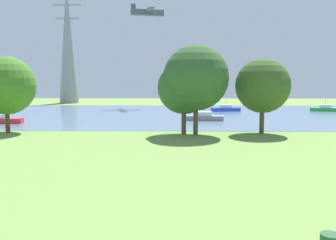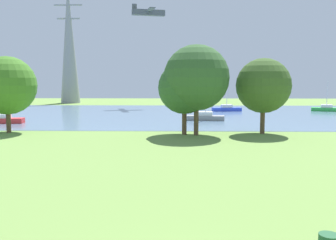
{
  "view_description": "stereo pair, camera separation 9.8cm",
  "coord_description": "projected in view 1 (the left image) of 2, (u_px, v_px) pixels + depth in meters",
  "views": [
    {
      "loc": [
        0.1,
        -7.31,
        5.04
      ],
      "look_at": [
        -0.44,
        15.65,
        2.64
      ],
      "focal_mm": 40.01,
      "sensor_mm": 36.0,
      "label": 1
    },
    {
      "loc": [
        0.2,
        -7.31,
        5.04
      ],
      "look_at": [
        -0.44,
        15.65,
        2.64
      ],
      "focal_mm": 40.01,
      "sensor_mm": 36.0,
      "label": 2
    }
  ],
  "objects": [
    {
      "name": "ground_plane",
      "position": [
        175.0,
        145.0,
        29.67
      ],
      "size": [
        160.0,
        160.0,
        0.0
      ],
      "primitive_type": "plane",
      "color": "olive"
    },
    {
      "name": "water_surface",
      "position": [
        176.0,
        114.0,
        57.51
      ],
      "size": [
        140.0,
        40.0,
        0.02
      ],
      "primitive_type": "cube",
      "color": "slate",
      "rests_on": "ground"
    },
    {
      "name": "sailboat_green",
      "position": [
        325.0,
        109.0,
        62.69
      ],
      "size": [
        5.03,
        2.88,
        5.14
      ],
      "color": "green",
      "rests_on": "water_surface"
    },
    {
      "name": "sailboat_red",
      "position": [
        2.0,
        120.0,
        44.59
      ],
      "size": [
        4.94,
        2.05,
        5.23
      ],
      "color": "red",
      "rests_on": "water_surface"
    },
    {
      "name": "sailboat_gray",
      "position": [
        205.0,
        117.0,
        48.04
      ],
      "size": [
        4.93,
        1.99,
        5.15
      ],
      "color": "gray",
      "rests_on": "water_surface"
    },
    {
      "name": "sailboat_blue",
      "position": [
        226.0,
        108.0,
        62.84
      ],
      "size": [
        4.97,
        2.19,
        6.56
      ],
      "color": "blue",
      "rests_on": "water_surface"
    },
    {
      "name": "tree_west_near",
      "position": [
        6.0,
        86.0,
        36.16
      ],
      "size": [
        5.65,
        5.65,
        7.44
      ],
      "color": "brown",
      "rests_on": "ground"
    },
    {
      "name": "tree_east_far",
      "position": [
        184.0,
        88.0,
        35.03
      ],
      "size": [
        4.96,
        4.96,
        6.9
      ],
      "color": "brown",
      "rests_on": "ground"
    },
    {
      "name": "tree_east_near",
      "position": [
        196.0,
        78.0,
        34.57
      ],
      "size": [
        6.12,
        6.12,
        8.41
      ],
      "color": "brown",
      "rests_on": "ground"
    },
    {
      "name": "tree_mid_shore",
      "position": [
        263.0,
        86.0,
        35.6
      ],
      "size": [
        5.23,
        5.23,
        7.22
      ],
      "color": "brown",
      "rests_on": "ground"
    },
    {
      "name": "electricity_pylon",
      "position": [
        68.0,
        42.0,
        85.27
      ],
      "size": [
        6.4,
        4.4,
        27.7
      ],
      "color": "gray",
      "rests_on": "ground"
    },
    {
      "name": "light_aircraft",
      "position": [
        147.0,
        12.0,
        72.16
      ],
      "size": [
        6.47,
        8.4,
        2.1
      ],
      "color": "#4C5156"
    }
  ]
}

